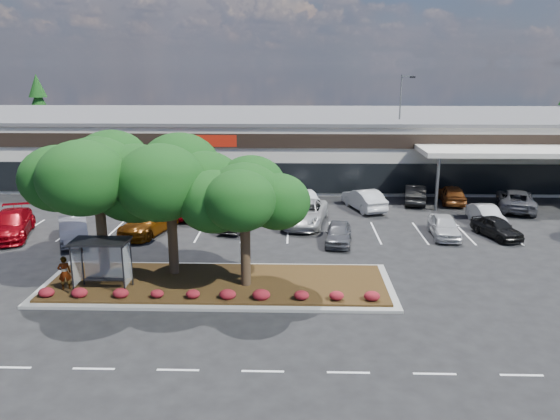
{
  "coord_description": "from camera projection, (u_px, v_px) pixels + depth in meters",
  "views": [
    {
      "loc": [
        1.94,
        -22.12,
        11.16
      ],
      "look_at": [
        1.07,
        9.62,
        2.6
      ],
      "focal_mm": 35.0,
      "sensor_mm": 36.0,
      "label": 1
    }
  ],
  "objects": [
    {
      "name": "ground",
      "position": [
        250.0,
        322.0,
        24.3
      ],
      "size": [
        160.0,
        160.0,
        0.0
      ],
      "primitive_type": "plane",
      "color": "black",
      "rests_on": "ground"
    },
    {
      "name": "retail_store",
      "position": [
        277.0,
        144.0,
        56.21
      ],
      "size": [
        80.4,
        25.2,
        6.25
      ],
      "color": "beige",
      "rests_on": "ground"
    },
    {
      "name": "landscape_island",
      "position": [
        218.0,
        284.0,
        28.18
      ],
      "size": [
        18.0,
        6.0,
        0.26
      ],
      "color": "gray",
      "rests_on": "ground"
    },
    {
      "name": "lane_markings",
      "position": [
        261.0,
        246.0,
        34.36
      ],
      "size": [
        33.12,
        20.06,
        0.01
      ],
      "color": "silver",
      "rests_on": "ground"
    },
    {
      "name": "shrub_row",
      "position": [
        211.0,
        294.0,
        26.05
      ],
      "size": [
        17.0,
        0.8,
        0.5
      ],
      "primitive_type": null,
      "color": "maroon",
      "rests_on": "landscape_island"
    },
    {
      "name": "bus_shelter",
      "position": [
        102.0,
        250.0,
        26.75
      ],
      "size": [
        2.75,
        1.55,
        2.59
      ],
      "color": "black",
      "rests_on": "landscape_island"
    },
    {
      "name": "island_tree_west",
      "position": [
        99.0,
        204.0,
        27.76
      ],
      "size": [
        7.2,
        7.2,
        7.89
      ],
      "primitive_type": null,
      "color": "#113713",
      "rests_on": "landscape_island"
    },
    {
      "name": "island_tree_mid",
      "position": [
        171.0,
        207.0,
        28.42
      ],
      "size": [
        6.6,
        6.6,
        7.32
      ],
      "primitive_type": null,
      "color": "#113713",
      "rests_on": "landscape_island"
    },
    {
      "name": "island_tree_east",
      "position": [
        245.0,
        223.0,
        26.97
      ],
      "size": [
        5.8,
        5.8,
        6.5
      ],
      "primitive_type": null,
      "color": "#113713",
      "rests_on": "landscape_island"
    },
    {
      "name": "conifer_north_west",
      "position": [
        40.0,
        114.0,
        68.19
      ],
      "size": [
        4.4,
        4.4,
        10.0
      ],
      "primitive_type": "cone",
      "color": "#113713",
      "rests_on": "ground"
    },
    {
      "name": "person_waiting",
      "position": [
        65.0,
        273.0,
        27.0
      ],
      "size": [
        0.74,
        0.62,
        1.73
      ],
      "primitive_type": "imported",
      "rotation": [
        0.0,
        0.0,
        3.52
      ],
      "color": "#594C47",
      "rests_on": "landscape_island"
    },
    {
      "name": "light_pole",
      "position": [
        400.0,
        138.0,
        49.81
      ],
      "size": [
        1.4,
        0.8,
        10.19
      ],
      "rotation": [
        0.0,
        0.0,
        -0.36
      ],
      "color": "gray",
      "rests_on": "ground"
    },
    {
      "name": "car_0",
      "position": [
        11.0,
        224.0,
        36.09
      ],
      "size": [
        3.88,
        6.24,
        1.69
      ],
      "primitive_type": "imported",
      "rotation": [
        0.0,
        0.0,
        0.28
      ],
      "color": "maroon",
      "rests_on": "ground"
    },
    {
      "name": "car_1",
      "position": [
        73.0,
        230.0,
        35.12
      ],
      "size": [
        3.43,
        5.03,
        1.57
      ],
      "primitive_type": "imported",
      "rotation": [
        0.0,
        0.0,
        0.41
      ],
      "color": "slate",
      "rests_on": "ground"
    },
    {
      "name": "car_2",
      "position": [
        149.0,
        222.0,
        36.85
      ],
      "size": [
        3.73,
        5.9,
        1.59
      ],
      "primitive_type": "imported",
      "rotation": [
        0.0,
        0.0,
        -0.3
      ],
      "color": "#6D3405",
      "rests_on": "ground"
    },
    {
      "name": "car_3",
      "position": [
        238.0,
        218.0,
        37.88
      ],
      "size": [
        2.71,
        4.77,
        1.49
      ],
      "primitive_type": "imported",
      "rotation": [
        0.0,
        0.0,
        -0.27
      ],
      "color": "black",
      "rests_on": "ground"
    },
    {
      "name": "car_4",
      "position": [
        338.0,
        233.0,
        34.81
      ],
      "size": [
        2.06,
        4.13,
        1.35
      ],
      "primitive_type": "imported",
      "rotation": [
        0.0,
        0.0,
        -0.12
      ],
      "color": "#505156",
      "rests_on": "ground"
    },
    {
      "name": "car_5",
      "position": [
        304.0,
        213.0,
        38.87
      ],
      "size": [
        3.8,
        6.45,
        1.68
      ],
      "primitive_type": "imported",
      "rotation": [
        0.0,
        0.0,
        -0.17
      ],
      "color": "#B4B4B4",
      "rests_on": "ground"
    },
    {
      "name": "car_6",
      "position": [
        444.0,
        226.0,
        36.11
      ],
      "size": [
        1.97,
        4.32,
        1.44
      ],
      "primitive_type": "imported",
      "rotation": [
        0.0,
        0.0,
        -0.06
      ],
      "color": "silver",
      "rests_on": "ground"
    },
    {
      "name": "car_7",
      "position": [
        486.0,
        215.0,
        38.88
      ],
      "size": [
        1.79,
        4.24,
        1.36
      ],
      "primitive_type": "imported",
      "rotation": [
        0.0,
        0.0,
        0.09
      ],
      "color": "#B2B2B2",
      "rests_on": "ground"
    },
    {
      "name": "car_8",
      "position": [
        497.0,
        227.0,
        36.01
      ],
      "size": [
        2.81,
        4.29,
        1.36
      ],
      "primitive_type": "imported",
      "rotation": [
        0.0,
        0.0,
        0.33
      ],
      "color": "black",
      "rests_on": "ground"
    },
    {
      "name": "car_10",
      "position": [
        151.0,
        195.0,
        44.14
      ],
      "size": [
        3.82,
        6.25,
        1.62
      ],
      "primitive_type": "imported",
      "rotation": [
        0.0,
        0.0,
        3.35
      ],
      "color": "slate",
      "rests_on": "ground"
    },
    {
      "name": "car_11",
      "position": [
        198.0,
        204.0,
        41.39
      ],
      "size": [
        3.46,
        6.4,
        1.71
      ],
      "primitive_type": "imported",
      "rotation": [
        0.0,
        0.0,
        3.25
      ],
      "color": "maroon",
      "rests_on": "ground"
    },
    {
      "name": "car_12",
      "position": [
        248.0,
        203.0,
        41.95
      ],
      "size": [
        3.91,
        6.03,
        1.55
      ],
      "primitive_type": "imported",
      "rotation": [
        0.0,
        0.0,
        2.88
      ],
      "color": "black",
      "rests_on": "ground"
    },
    {
      "name": "car_13",
      "position": [
        302.0,
        198.0,
        43.85
      ],
      "size": [
        2.89,
        4.46,
        1.39
      ],
      "primitive_type": "imported",
      "rotation": [
        0.0,
        0.0,
        3.51
      ],
      "color": "silver",
      "rests_on": "ground"
    },
    {
      "name": "car_14",
      "position": [
        364.0,
        199.0,
        42.81
      ],
      "size": [
        3.23,
        5.28,
        1.64
      ],
      "primitive_type": "imported",
      "rotation": [
        0.0,
        0.0,
        3.47
      ],
      "color": "silver",
      "rests_on": "ground"
    },
    {
      "name": "car_15",
      "position": [
        415.0,
        194.0,
        44.84
      ],
      "size": [
        2.52,
        4.89,
        1.53
      ],
      "primitive_type": "imported",
      "rotation": [
        0.0,
        0.0,
        2.94
      ],
      "color": "black",
      "rests_on": "ground"
    },
    {
      "name": "car_16",
      "position": [
        452.0,
        194.0,
        44.8
      ],
      "size": [
        2.24,
        4.69,
        1.55
      ],
      "primitive_type": "imported",
      "rotation": [
        0.0,
        0.0,
        3.05
      ],
      "color": "brown",
      "rests_on": "ground"
    },
    {
      "name": "car_17",
      "position": [
        516.0,
        200.0,
        42.77
      ],
      "size": [
        4.25,
        6.34,
        1.62
      ],
      "primitive_type": "imported",
      "rotation": [
        0.0,
        0.0,
        2.85
      ],
      "color": "#505056",
      "rests_on": "ground"
    }
  ]
}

